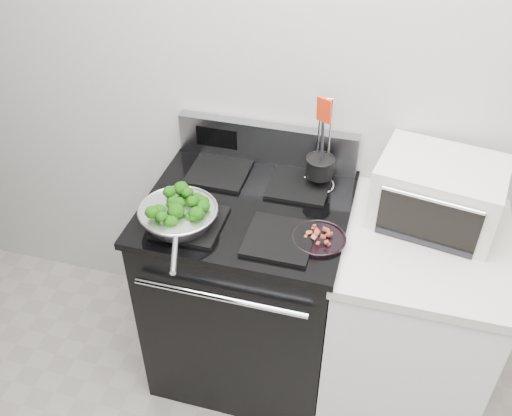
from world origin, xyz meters
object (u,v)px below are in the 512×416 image
(skillet, at_px, (178,215))
(toaster_oven, at_px, (438,193))
(bacon_plate, at_px, (319,236))
(gas_range, at_px, (248,286))
(utensil_holder, at_px, (320,172))

(skillet, height_order, toaster_oven, toaster_oven)
(bacon_plate, xyz_separation_m, toaster_oven, (0.39, 0.27, 0.08))
(skillet, relative_size, toaster_oven, 0.92)
(gas_range, distance_m, skillet, 0.58)
(toaster_oven, bearing_deg, bacon_plate, -135.94)
(skillet, distance_m, toaster_oven, 0.96)
(utensil_holder, relative_size, toaster_oven, 0.82)
(gas_range, distance_m, toaster_oven, 0.90)
(skillet, bearing_deg, bacon_plate, -11.97)
(bacon_plate, height_order, utensil_holder, utensil_holder)
(gas_range, relative_size, bacon_plate, 5.77)
(gas_range, xyz_separation_m, skillet, (-0.21, -0.19, 0.51))
(bacon_plate, xyz_separation_m, utensil_holder, (-0.06, 0.32, 0.05))
(utensil_holder, bearing_deg, skillet, -115.16)
(gas_range, bearing_deg, bacon_plate, -23.58)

